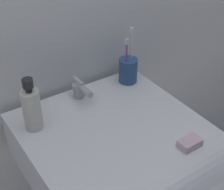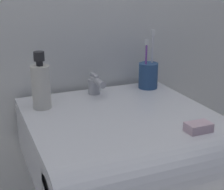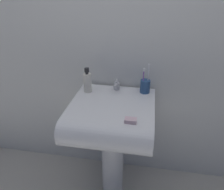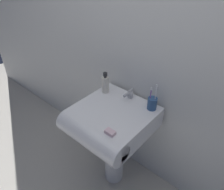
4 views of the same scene
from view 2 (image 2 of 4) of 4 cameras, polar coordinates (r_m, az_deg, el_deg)
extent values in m
cube|color=white|center=(1.05, 1.07, -6.99)|extent=(0.54, 0.50, 0.16)
cylinder|color=white|center=(0.86, 7.92, -13.56)|extent=(0.54, 0.16, 0.16)
cylinder|color=#B7B7BC|center=(1.18, -2.94, 1.46)|extent=(0.04, 0.04, 0.05)
cylinder|color=#B7B7BC|center=(1.14, -2.26, 2.15)|extent=(0.02, 0.08, 0.02)
cube|color=#B7B7BC|center=(1.17, -2.97, 3.24)|extent=(0.01, 0.06, 0.01)
cylinder|color=#2D5184|center=(1.25, 6.04, 3.23)|extent=(0.07, 0.07, 0.09)
cylinder|color=purple|center=(1.22, 5.65, 4.96)|extent=(0.01, 0.01, 0.15)
cube|color=white|center=(1.20, 5.78, 8.74)|extent=(0.01, 0.01, 0.02)
cylinder|color=white|center=(1.24, 6.68, 5.87)|extent=(0.01, 0.01, 0.18)
cube|color=white|center=(1.22, 6.85, 10.29)|extent=(0.01, 0.01, 0.02)
cylinder|color=silver|center=(1.06, -11.70, 1.28)|extent=(0.06, 0.06, 0.13)
cylinder|color=#262628|center=(1.04, -11.97, 5.19)|extent=(0.02, 0.02, 0.01)
cylinder|color=#262628|center=(1.03, -12.05, 6.33)|extent=(0.03, 0.03, 0.03)
cube|color=silver|center=(0.92, 14.18, -5.21)|extent=(0.07, 0.04, 0.02)
camera|label=1|loc=(0.37, -77.35, 67.41)|focal=55.00mm
camera|label=3|loc=(0.76, 105.04, 21.35)|focal=35.00mm
camera|label=4|loc=(1.33, 81.39, 32.13)|focal=35.00mm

